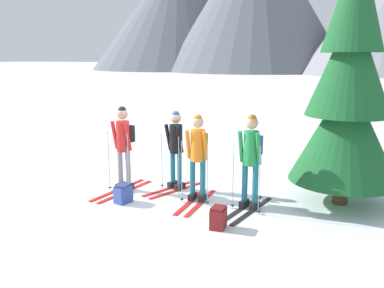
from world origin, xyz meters
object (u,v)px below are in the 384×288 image
(skier_in_orange, at_px, (198,152))
(pine_tree_mid, at_px, (349,100))
(pine_tree_near, at_px, (349,89))
(skier_in_black, at_px, (176,147))
(skier_in_red, at_px, (124,143))
(backpack_on_snow_beside, at_px, (123,194))
(backpack_on_snow_front, at_px, (218,218))
(skier_in_green, at_px, (251,156))

(skier_in_orange, relative_size, pine_tree_mid, 0.45)
(pine_tree_near, distance_m, pine_tree_mid, 2.57)
(skier_in_black, relative_size, pine_tree_mid, 0.44)
(skier_in_red, bearing_deg, skier_in_orange, -1.28)
(skier_in_red, distance_m, pine_tree_mid, 5.63)
(backpack_on_snow_beside, bearing_deg, skier_in_black, 62.73)
(pine_tree_near, distance_m, backpack_on_snow_front, 3.49)
(backpack_on_snow_front, xyz_separation_m, backpack_on_snow_beside, (-2.17, 0.45, 0.00))
(skier_in_black, xyz_separation_m, skier_in_green, (1.81, -0.54, 0.09))
(pine_tree_near, bearing_deg, skier_in_orange, -160.67)
(skier_in_red, height_order, skier_in_orange, skier_in_red)
(pine_tree_mid, height_order, backpack_on_snow_front, pine_tree_mid)
(skier_in_orange, bearing_deg, pine_tree_near, 19.33)
(skier_in_orange, distance_m, backpack_on_snow_front, 1.62)
(skier_in_red, xyz_separation_m, skier_in_orange, (1.74, -0.04, -0.05))
(skier_in_orange, distance_m, pine_tree_mid, 4.44)
(skier_in_black, distance_m, pine_tree_near, 3.68)
(backpack_on_snow_front, distance_m, backpack_on_snow_beside, 2.21)
(pine_tree_near, distance_m, backpack_on_snow_beside, 4.82)
(pine_tree_mid, relative_size, backpack_on_snow_beside, 10.47)
(skier_in_green, bearing_deg, skier_in_orange, 179.17)
(pine_tree_mid, distance_m, backpack_on_snow_beside, 5.99)
(skier_in_red, distance_m, skier_in_orange, 1.74)
(pine_tree_near, relative_size, backpack_on_snow_beside, 13.16)
(pine_tree_mid, relative_size, backpack_on_snow_front, 10.47)
(backpack_on_snow_front, bearing_deg, pine_tree_near, 48.00)
(skier_in_green, xyz_separation_m, pine_tree_near, (1.60, 0.96, 1.24))
(pine_tree_near, relative_size, backpack_on_snow_front, 13.16)
(skier_in_red, xyz_separation_m, skier_in_green, (2.83, -0.05, -0.01))
(skier_in_orange, relative_size, backpack_on_snow_front, 4.68)
(skier_in_black, xyz_separation_m, pine_tree_mid, (3.38, 2.95, 0.86))
(skier_in_red, height_order, backpack_on_snow_beside, skier_in_red)
(skier_in_orange, bearing_deg, backpack_on_snow_beside, -153.30)
(backpack_on_snow_front, bearing_deg, pine_tree_mid, 68.26)
(skier_in_orange, relative_size, skier_in_green, 0.97)
(skier_in_red, relative_size, skier_in_orange, 1.04)
(skier_in_black, distance_m, pine_tree_mid, 4.57)
(skier_in_green, bearing_deg, backpack_on_snow_front, -103.29)
(skier_in_green, height_order, backpack_on_snow_front, skier_in_green)
(pine_tree_mid, bearing_deg, pine_tree_near, -89.32)
(skier_in_red, relative_size, skier_in_black, 1.06)
(skier_in_red, xyz_separation_m, skier_in_black, (1.01, 0.48, -0.10))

